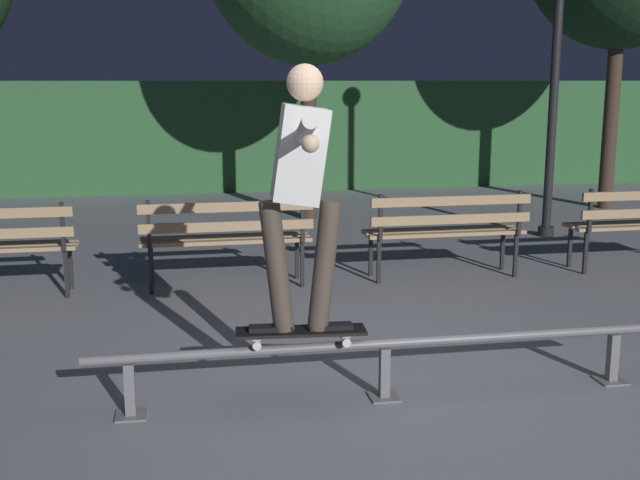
{
  "coord_description": "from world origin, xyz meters",
  "views": [
    {
      "loc": [
        -1.2,
        -4.28,
        1.94
      ],
      "look_at": [
        -0.26,
        0.96,
        0.85
      ],
      "focal_mm": 44.15,
      "sensor_mm": 36.0,
      "label": 1
    }
  ],
  "objects_px": {
    "skateboard": "(301,332)",
    "park_bench_right_center": "(447,225)",
    "grind_rail": "(385,353)",
    "skateboarder": "(301,176)",
    "park_bench_left_center": "(226,233)",
    "lamp_post_right": "(557,34)"
  },
  "relations": [
    {
      "from": "grind_rail",
      "to": "park_bench_left_center",
      "type": "height_order",
      "value": "park_bench_left_center"
    },
    {
      "from": "park_bench_left_center",
      "to": "lamp_post_right",
      "type": "xyz_separation_m",
      "value": [
        4.13,
        1.85,
        1.94
      ]
    },
    {
      "from": "skateboard",
      "to": "skateboarder",
      "type": "bearing_deg",
      "value": -4.35
    },
    {
      "from": "skateboard",
      "to": "lamp_post_right",
      "type": "relative_size",
      "value": 0.2
    },
    {
      "from": "skateboarder",
      "to": "grind_rail",
      "type": "bearing_deg",
      "value": 0.02
    },
    {
      "from": "skateboarder",
      "to": "park_bench_left_center",
      "type": "height_order",
      "value": "skateboarder"
    },
    {
      "from": "skateboard",
      "to": "park_bench_right_center",
      "type": "bearing_deg",
      "value": 56.09
    },
    {
      "from": "park_bench_right_center",
      "to": "grind_rail",
      "type": "bearing_deg",
      "value": -115.95
    },
    {
      "from": "skateboard",
      "to": "park_bench_left_center",
      "type": "height_order",
      "value": "park_bench_left_center"
    },
    {
      "from": "park_bench_right_center",
      "to": "lamp_post_right",
      "type": "height_order",
      "value": "lamp_post_right"
    },
    {
      "from": "grind_rail",
      "to": "skateboarder",
      "type": "xyz_separation_m",
      "value": [
        -0.52,
        -0.0,
        1.1
      ]
    },
    {
      "from": "lamp_post_right",
      "to": "grind_rail",
      "type": "bearing_deg",
      "value": -125.63
    },
    {
      "from": "park_bench_right_center",
      "to": "lamp_post_right",
      "type": "relative_size",
      "value": 0.41
    },
    {
      "from": "skateboard",
      "to": "park_bench_left_center",
      "type": "relative_size",
      "value": 0.49
    },
    {
      "from": "grind_rail",
      "to": "lamp_post_right",
      "type": "bearing_deg",
      "value": 54.37
    },
    {
      "from": "grind_rail",
      "to": "lamp_post_right",
      "type": "xyz_separation_m",
      "value": [
        3.34,
        4.66,
        2.19
      ]
    },
    {
      "from": "skateboarder",
      "to": "park_bench_right_center",
      "type": "bearing_deg",
      "value": 56.14
    },
    {
      "from": "grind_rail",
      "to": "park_bench_right_center",
      "type": "height_order",
      "value": "park_bench_right_center"
    },
    {
      "from": "skateboard",
      "to": "park_bench_right_center",
      "type": "xyz_separation_m",
      "value": [
        1.89,
        2.81,
        0.08
      ]
    },
    {
      "from": "park_bench_left_center",
      "to": "park_bench_right_center",
      "type": "distance_m",
      "value": 2.15
    },
    {
      "from": "skateboarder",
      "to": "lamp_post_right",
      "type": "height_order",
      "value": "lamp_post_right"
    },
    {
      "from": "lamp_post_right",
      "to": "park_bench_left_center",
      "type": "bearing_deg",
      "value": -155.84
    }
  ]
}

